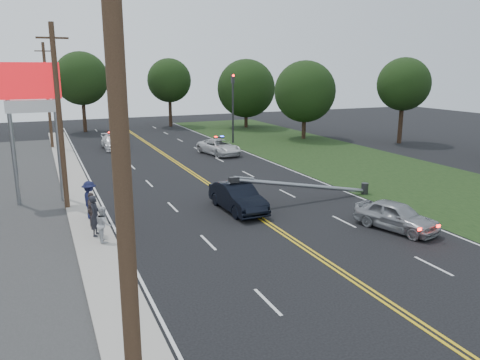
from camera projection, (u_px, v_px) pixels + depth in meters
name	position (u px, v px, depth m)	size (l,w,h in m)	color
ground	(327.00, 262.00, 19.02)	(120.00, 120.00, 0.00)	black
sidewalk	(86.00, 216.00, 24.70)	(1.80, 70.00, 0.12)	#A6A096
grass_verge	(408.00, 179.00, 33.15)	(12.00, 80.00, 0.01)	black
centerline_yellow	(233.00, 200.00, 27.94)	(0.36, 80.00, 0.00)	gold
pylon_sign	(31.00, 99.00, 26.06)	(3.20, 0.35, 8.00)	gray
traffic_signal	(233.00, 102.00, 48.00)	(0.28, 0.41, 7.05)	#2D2D30
fallen_streetlight	(311.00, 186.00, 27.56)	(9.36, 0.44, 1.91)	#2D2D30
utility_pole_near	(126.00, 245.00, 7.14)	(1.60, 0.28, 10.00)	#382619
utility_pole_mid	(60.00, 118.00, 24.99)	(1.60, 0.28, 10.00)	#382619
utility_pole_far	(48.00, 96.00, 44.62)	(1.60, 0.28, 10.00)	#382619
tree_6	(81.00, 79.00, 55.87)	(6.34, 6.34, 9.59)	black
tree_7	(169.00, 81.00, 61.29)	(5.70, 5.70, 8.89)	black
tree_8	(246.00, 88.00, 60.44)	(7.46, 7.46, 8.78)	black
tree_9	(305.00, 92.00, 50.81)	(6.65, 6.65, 8.48)	black
tree_13	(404.00, 84.00, 47.45)	(5.35, 5.35, 8.73)	black
crashed_sedan	(238.00, 197.00, 25.71)	(1.63, 4.67, 1.54)	black
waiting_sedan	(396.00, 216.00, 22.69)	(1.67, 4.14, 1.41)	#929499
emergency_a	(219.00, 147.00, 42.36)	(2.26, 4.90, 1.36)	silver
emergency_b	(113.00, 142.00, 45.17)	(1.90, 4.66, 1.35)	silver
bystander_a	(95.00, 216.00, 21.53)	(0.70, 0.46, 1.91)	#222229
bystander_b	(103.00, 224.00, 20.81)	(0.79, 0.61, 1.62)	silver
bystander_c	(90.00, 200.00, 24.02)	(1.27, 0.73, 1.96)	#1A1E43
bystander_d	(92.00, 210.00, 22.76)	(1.01, 0.42, 1.72)	#514340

